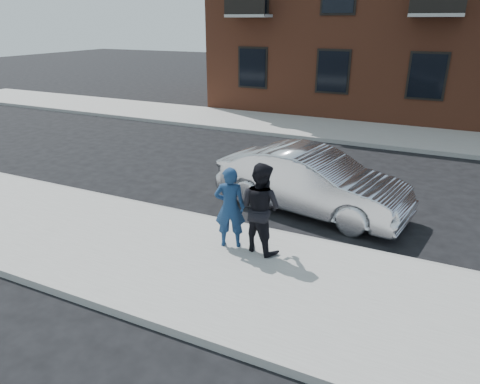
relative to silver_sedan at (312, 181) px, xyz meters
The scene contains 8 objects.
ground 3.68m from the silver_sedan, 62.14° to the right, with size 100.00×100.00×0.00m, color black.
near_sidewalk 3.88m from the silver_sedan, 63.89° to the right, with size 50.00×3.50×0.15m, color #97958F.
near_curb 2.44m from the silver_sedan, 44.16° to the right, with size 50.00×0.10×0.15m, color #999691.
far_sidewalk 8.27m from the silver_sedan, 78.21° to the left, with size 50.00×3.50×0.15m, color #97958F.
far_curb 6.52m from the silver_sedan, 74.96° to the left, with size 50.00×0.10×0.15m, color #999691.
silver_sedan is the anchor object (origin of this frame).
man_hoodie 2.76m from the silver_sedan, 108.20° to the right, with size 0.69×0.58×1.62m.
man_peacoat 2.54m from the silver_sedan, 96.06° to the right, with size 1.00×0.87×1.76m.
Camera 1 is at (0.80, -6.09, 4.28)m, focal length 32.00 mm.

